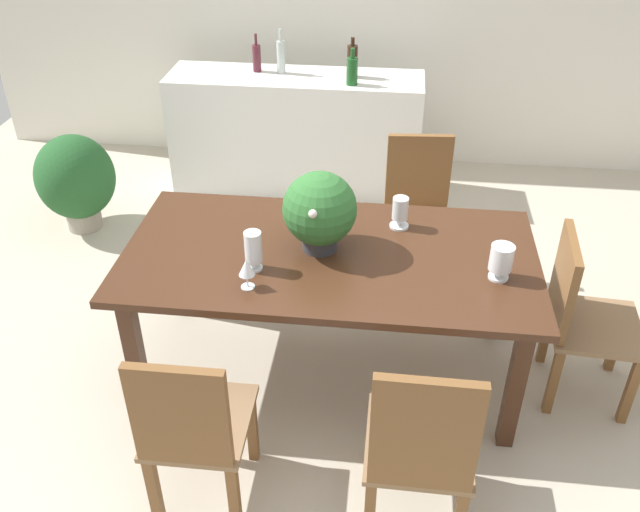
{
  "coord_description": "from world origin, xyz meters",
  "views": [
    {
      "loc": [
        0.27,
        -2.93,
        2.59
      ],
      "look_at": [
        -0.04,
        -0.2,
        0.76
      ],
      "focal_mm": 38.12,
      "sensor_mm": 36.0,
      "label": 1
    }
  ],
  "objects_px": {
    "crystal_vase_left": "(253,249)",
    "wine_bottle_green": "(281,56)",
    "wine_bottle_amber": "(257,58)",
    "wine_bottle_tall": "(352,61)",
    "kitchen_counter": "(296,134)",
    "chair_near_right": "(420,446)",
    "wine_glass": "(247,268)",
    "flower_centerpiece": "(320,210)",
    "crystal_vase_right": "(400,211)",
    "crystal_vase_center_near": "(501,259)",
    "dining_table": "(330,266)",
    "chair_near_left": "(192,428)",
    "potted_plant_floor": "(76,179)",
    "chair_foot_end": "(579,312)",
    "wine_bottle_clear": "(352,71)",
    "chair_far_right": "(417,207)"
  },
  "relations": [
    {
      "from": "chair_foot_end",
      "to": "flower_centerpiece",
      "type": "xyz_separation_m",
      "value": [
        -1.29,
        0.03,
        0.48
      ]
    },
    {
      "from": "crystal_vase_right",
      "to": "wine_bottle_amber",
      "type": "bearing_deg",
      "value": 120.4
    },
    {
      "from": "crystal_vase_center_near",
      "to": "wine_bottle_amber",
      "type": "relative_size",
      "value": 0.62
    },
    {
      "from": "kitchen_counter",
      "to": "potted_plant_floor",
      "type": "distance_m",
      "value": 1.67
    },
    {
      "from": "crystal_vase_left",
      "to": "wine_bottle_green",
      "type": "xyz_separation_m",
      "value": [
        -0.25,
        2.34,
        0.17
      ]
    },
    {
      "from": "flower_centerpiece",
      "to": "wine_bottle_tall",
      "type": "xyz_separation_m",
      "value": [
        -0.01,
        2.1,
        0.06
      ]
    },
    {
      "from": "dining_table",
      "to": "potted_plant_floor",
      "type": "relative_size",
      "value": 2.85
    },
    {
      "from": "chair_near_right",
      "to": "wine_bottle_amber",
      "type": "xyz_separation_m",
      "value": [
        -1.23,
        3.13,
        0.5
      ]
    },
    {
      "from": "dining_table",
      "to": "chair_near_right",
      "type": "height_order",
      "value": "chair_near_right"
    },
    {
      "from": "kitchen_counter",
      "to": "wine_bottle_green",
      "type": "xyz_separation_m",
      "value": [
        -0.11,
        0.05,
        0.59
      ]
    },
    {
      "from": "chair_foot_end",
      "to": "wine_bottle_amber",
      "type": "height_order",
      "value": "wine_bottle_amber"
    },
    {
      "from": "flower_centerpiece",
      "to": "crystal_vase_right",
      "type": "relative_size",
      "value": 2.4
    },
    {
      "from": "dining_table",
      "to": "wine_bottle_clear",
      "type": "xyz_separation_m",
      "value": [
        -0.05,
        1.97,
        0.34
      ]
    },
    {
      "from": "flower_centerpiece",
      "to": "wine_glass",
      "type": "xyz_separation_m",
      "value": [
        -0.29,
        -0.36,
        -0.11
      ]
    },
    {
      "from": "chair_far_right",
      "to": "wine_bottle_amber",
      "type": "xyz_separation_m",
      "value": [
        -1.22,
        1.23,
        0.5
      ]
    },
    {
      "from": "dining_table",
      "to": "wine_glass",
      "type": "relative_size",
      "value": 13.57
    },
    {
      "from": "wine_bottle_tall",
      "to": "wine_bottle_amber",
      "type": "bearing_deg",
      "value": 176.89
    },
    {
      "from": "chair_far_right",
      "to": "wine_glass",
      "type": "distance_m",
      "value": 1.53
    },
    {
      "from": "potted_plant_floor",
      "to": "kitchen_counter",
      "type": "bearing_deg",
      "value": 28.9
    },
    {
      "from": "chair_near_left",
      "to": "kitchen_counter",
      "type": "xyz_separation_m",
      "value": [
        -0.03,
        3.05,
        -0.05
      ]
    },
    {
      "from": "crystal_vase_left",
      "to": "crystal_vase_center_near",
      "type": "xyz_separation_m",
      "value": [
        1.14,
        0.06,
        -0.01
      ]
    },
    {
      "from": "chair_near_left",
      "to": "crystal_vase_right",
      "type": "bearing_deg",
      "value": -123.05
    },
    {
      "from": "crystal_vase_center_near",
      "to": "wine_bottle_amber",
      "type": "distance_m",
      "value": 2.79
    },
    {
      "from": "wine_bottle_green",
      "to": "wine_bottle_tall",
      "type": "bearing_deg",
      "value": -2.38
    },
    {
      "from": "kitchen_counter",
      "to": "wine_bottle_green",
      "type": "distance_m",
      "value": 0.6
    },
    {
      "from": "chair_near_right",
      "to": "wine_glass",
      "type": "xyz_separation_m",
      "value": [
        -0.79,
        0.62,
        0.34
      ]
    },
    {
      "from": "wine_glass",
      "to": "wine_bottle_tall",
      "type": "height_order",
      "value": "wine_bottle_tall"
    },
    {
      "from": "chair_near_right",
      "to": "wine_bottle_clear",
      "type": "height_order",
      "value": "wine_bottle_clear"
    },
    {
      "from": "chair_near_left",
      "to": "wine_bottle_tall",
      "type": "bearing_deg",
      "value": -97.71
    },
    {
      "from": "crystal_vase_center_near",
      "to": "kitchen_counter",
      "type": "xyz_separation_m",
      "value": [
        -1.28,
        2.22,
        -0.41
      ]
    },
    {
      "from": "dining_table",
      "to": "kitchen_counter",
      "type": "relative_size",
      "value": 1.06
    },
    {
      "from": "chair_far_right",
      "to": "crystal_vase_right",
      "type": "bearing_deg",
      "value": -104.59
    },
    {
      "from": "chair_foot_end",
      "to": "crystal_vase_left",
      "type": "xyz_separation_m",
      "value": [
        -1.58,
        -0.19,
        0.38
      ]
    },
    {
      "from": "dining_table",
      "to": "crystal_vase_center_near",
      "type": "xyz_separation_m",
      "value": [
        0.8,
        -0.12,
        0.19
      ]
    },
    {
      "from": "wine_bottle_amber",
      "to": "crystal_vase_left",
      "type": "bearing_deg",
      "value": -79.46
    },
    {
      "from": "crystal_vase_left",
      "to": "wine_bottle_tall",
      "type": "bearing_deg",
      "value": 83.16
    },
    {
      "from": "chair_near_right",
      "to": "wine_glass",
      "type": "distance_m",
      "value": 1.07
    },
    {
      "from": "chair_far_right",
      "to": "wine_bottle_green",
      "type": "bearing_deg",
      "value": 125.89
    },
    {
      "from": "crystal_vase_center_near",
      "to": "crystal_vase_right",
      "type": "xyz_separation_m",
      "value": [
        -0.47,
        0.41,
        -0.01
      ]
    },
    {
      "from": "dining_table",
      "to": "chair_foot_end",
      "type": "height_order",
      "value": "chair_foot_end"
    },
    {
      "from": "crystal_vase_left",
      "to": "wine_glass",
      "type": "height_order",
      "value": "crystal_vase_left"
    },
    {
      "from": "chair_near_right",
      "to": "wine_bottle_clear",
      "type": "relative_size",
      "value": 3.76
    },
    {
      "from": "potted_plant_floor",
      "to": "wine_bottle_clear",
      "type": "bearing_deg",
      "value": 19.53
    },
    {
      "from": "crystal_vase_left",
      "to": "kitchen_counter",
      "type": "distance_m",
      "value": 2.32
    },
    {
      "from": "dining_table",
      "to": "chair_near_left",
      "type": "bearing_deg",
      "value": -115.72
    },
    {
      "from": "crystal_vase_center_near",
      "to": "wine_bottle_clear",
      "type": "distance_m",
      "value": 2.26
    },
    {
      "from": "potted_plant_floor",
      "to": "crystal_vase_right",
      "type": "bearing_deg",
      "value": -24.06
    },
    {
      "from": "wine_bottle_amber",
      "to": "wine_bottle_tall",
      "type": "distance_m",
      "value": 0.72
    },
    {
      "from": "chair_near_left",
      "to": "wine_bottle_green",
      "type": "relative_size",
      "value": 2.86
    },
    {
      "from": "dining_table",
      "to": "wine_bottle_green",
      "type": "height_order",
      "value": "wine_bottle_green"
    }
  ]
}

